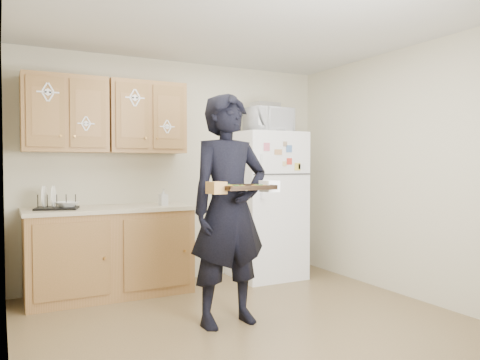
# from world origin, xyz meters

# --- Properties ---
(floor) EXTENTS (3.60, 3.60, 0.00)m
(floor) POSITION_xyz_m (0.00, 0.00, 0.00)
(floor) COLOR brown
(floor) RESTS_ON ground
(ceiling) EXTENTS (3.60, 3.60, 0.00)m
(ceiling) POSITION_xyz_m (0.00, 0.00, 2.50)
(ceiling) COLOR beige
(ceiling) RESTS_ON wall_back
(wall_back) EXTENTS (3.60, 0.04, 2.50)m
(wall_back) POSITION_xyz_m (0.00, 1.80, 1.25)
(wall_back) COLOR beige
(wall_back) RESTS_ON floor
(wall_front) EXTENTS (3.60, 0.04, 2.50)m
(wall_front) POSITION_xyz_m (0.00, -1.80, 1.25)
(wall_front) COLOR beige
(wall_front) RESTS_ON floor
(wall_left) EXTENTS (0.04, 3.60, 2.50)m
(wall_left) POSITION_xyz_m (-1.80, 0.00, 1.25)
(wall_left) COLOR beige
(wall_left) RESTS_ON floor
(wall_right) EXTENTS (0.04, 3.60, 2.50)m
(wall_right) POSITION_xyz_m (1.80, 0.00, 1.25)
(wall_right) COLOR beige
(wall_right) RESTS_ON floor
(refrigerator) EXTENTS (0.75, 0.70, 1.70)m
(refrigerator) POSITION_xyz_m (0.95, 1.43, 0.85)
(refrigerator) COLOR white
(refrigerator) RESTS_ON floor
(base_cabinet) EXTENTS (1.60, 0.60, 0.86)m
(base_cabinet) POSITION_xyz_m (-0.85, 1.48, 0.43)
(base_cabinet) COLOR olive
(base_cabinet) RESTS_ON floor
(countertop) EXTENTS (1.64, 0.64, 0.04)m
(countertop) POSITION_xyz_m (-0.85, 1.48, 0.88)
(countertop) COLOR beige
(countertop) RESTS_ON base_cabinet
(upper_cab_left) EXTENTS (0.80, 0.33, 0.75)m
(upper_cab_left) POSITION_xyz_m (-1.25, 1.61, 1.83)
(upper_cab_left) COLOR olive
(upper_cab_left) RESTS_ON wall_back
(upper_cab_right) EXTENTS (0.80, 0.33, 0.75)m
(upper_cab_right) POSITION_xyz_m (-0.43, 1.61, 1.83)
(upper_cab_right) COLOR olive
(upper_cab_right) RESTS_ON wall_back
(cereal_box) EXTENTS (0.20, 0.07, 0.32)m
(cereal_box) POSITION_xyz_m (1.47, 1.67, 0.16)
(cereal_box) COLOR #C18C44
(cereal_box) RESTS_ON floor
(person) EXTENTS (0.73, 0.50, 1.91)m
(person) POSITION_xyz_m (-0.15, 0.17, 0.96)
(person) COLOR black
(person) RESTS_ON floor
(baking_tray) EXTENTS (0.44, 0.33, 0.04)m
(baking_tray) POSITION_xyz_m (-0.17, -0.13, 1.15)
(baking_tray) COLOR black
(baking_tray) RESTS_ON person
(pizza_front_left) EXTENTS (0.14, 0.14, 0.02)m
(pizza_front_left) POSITION_xyz_m (-0.26, -0.20, 1.16)
(pizza_front_left) COLOR gold
(pizza_front_left) RESTS_ON baking_tray
(pizza_front_right) EXTENTS (0.14, 0.14, 0.02)m
(pizza_front_right) POSITION_xyz_m (-0.07, -0.19, 1.16)
(pizza_front_right) COLOR gold
(pizza_front_right) RESTS_ON baking_tray
(pizza_back_left) EXTENTS (0.14, 0.14, 0.02)m
(pizza_back_left) POSITION_xyz_m (-0.27, -0.06, 1.16)
(pizza_back_left) COLOR gold
(pizza_back_left) RESTS_ON baking_tray
(microwave) EXTENTS (0.54, 0.39, 0.28)m
(microwave) POSITION_xyz_m (0.95, 1.38, 1.84)
(microwave) COLOR white
(microwave) RESTS_ON refrigerator
(foil_pan) EXTENTS (0.32, 0.23, 0.06)m
(foil_pan) POSITION_xyz_m (0.92, 1.41, 2.01)
(foil_pan) COLOR silver
(foil_pan) RESTS_ON microwave
(dish_rack) EXTENTS (0.44, 0.38, 0.15)m
(dish_rack) POSITION_xyz_m (-1.35, 1.47, 0.98)
(dish_rack) COLOR black
(dish_rack) RESTS_ON countertop
(bowl) EXTENTS (0.26, 0.26, 0.05)m
(bowl) POSITION_xyz_m (-1.26, 1.47, 0.94)
(bowl) COLOR white
(bowl) RESTS_ON dish_rack
(soap_bottle) EXTENTS (0.09, 0.09, 0.17)m
(soap_bottle) POSITION_xyz_m (-0.31, 1.40, 0.99)
(soap_bottle) COLOR white
(soap_bottle) RESTS_ON countertop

